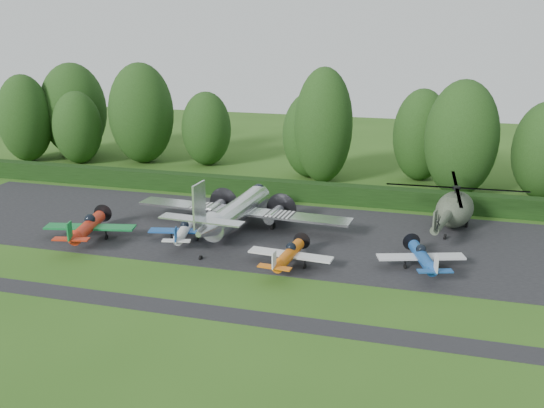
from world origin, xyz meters
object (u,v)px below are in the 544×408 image
(light_plane_white, at_px, (184,231))
(light_plane_blue, at_px, (423,257))
(helicopter, at_px, (455,206))
(light_plane_orange, at_px, (289,255))
(light_plane_red, at_px, (88,227))
(transport_plane, at_px, (237,211))

(light_plane_white, xyz_separation_m, light_plane_blue, (20.19, -0.81, 0.08))
(helicopter, bearing_deg, light_plane_orange, -146.18)
(light_plane_red, height_order, helicopter, helicopter)
(light_plane_blue, distance_m, helicopter, 10.96)
(light_plane_orange, height_order, light_plane_blue, light_plane_blue)
(light_plane_orange, xyz_separation_m, helicopter, (12.42, 12.95, 1.09))
(light_plane_blue, relative_size, helicopter, 0.48)
(light_plane_blue, bearing_deg, light_plane_red, -160.12)
(transport_plane, distance_m, light_plane_red, 13.10)
(light_plane_white, bearing_deg, helicopter, 35.56)
(light_plane_white, distance_m, helicopter, 24.65)
(transport_plane, xyz_separation_m, light_plane_blue, (16.71, -4.84, -0.76))
(light_plane_white, xyz_separation_m, helicopter, (22.57, 9.83, 1.17))
(light_plane_white, height_order, light_plane_blue, light_plane_blue)
(light_plane_white, bearing_deg, transport_plane, 61.18)
(light_plane_red, height_order, light_plane_white, light_plane_red)
(helicopter, bearing_deg, light_plane_blue, -114.99)
(transport_plane, height_order, light_plane_white, transport_plane)
(light_plane_blue, bearing_deg, light_plane_white, -164.78)
(light_plane_orange, distance_m, helicopter, 17.97)
(helicopter, bearing_deg, transport_plane, -175.49)
(light_plane_blue, height_order, helicopter, helicopter)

